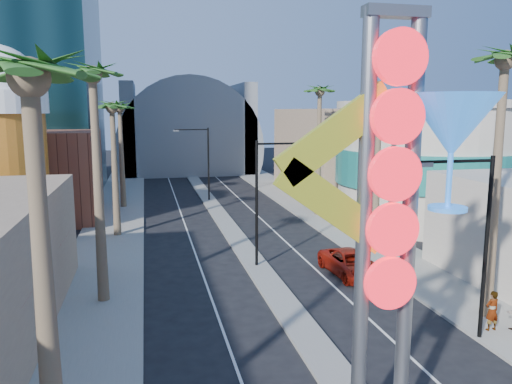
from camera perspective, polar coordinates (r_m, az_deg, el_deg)
name	(u,v)px	position (r m, az deg, el deg)	size (l,w,h in m)	color
sidewalk_west	(115,222)	(45.83, -15.83, -3.33)	(5.00, 100.00, 0.15)	gray
sidewalk_east	(319,213)	(48.50, 7.19, -2.36)	(5.00, 100.00, 0.15)	gray
median	(217,211)	(49.12, -4.51, -2.16)	(1.60, 84.00, 0.15)	gray
brick_filler_west	(40,176)	(48.95, -23.46, 1.71)	(10.00, 10.00, 8.00)	brown
filler_east	(334,150)	(62.15, 8.91, 4.75)	(10.00, 20.00, 10.00)	#90755D
beer_mug	(0,138)	(41.07, -27.26, 5.53)	(7.00, 7.00, 14.50)	#A96916
turquoise_building	(430,163)	(46.93, 19.25, 3.20)	(16.60, 16.60, 10.60)	#BAAC9D
canopy	(187,145)	(82.14, -7.88, 5.37)	(22.00, 16.00, 22.00)	slate
neon_sign	(415,200)	(14.89, 17.69, -0.83)	(6.53, 2.60, 12.55)	gray
streetlight_0	(265,191)	(30.94, 1.06, 0.12)	(3.79, 0.25, 8.00)	black
streetlight_1	(203,157)	(54.26, -6.04, 4.03)	(3.79, 0.25, 8.00)	black
streetlight_2	(477,232)	(22.71, 23.97, -4.18)	(3.45, 0.25, 8.00)	black
palm_0	(31,105)	(11.93, -24.32, 9.06)	(2.40, 2.40, 11.70)	brown
palm_1	(93,89)	(25.82, -18.13, 11.10)	(2.40, 2.40, 12.70)	brown
palm_2	(112,115)	(39.76, -16.11, 8.46)	(2.40, 2.40, 11.20)	brown
palm_3	(120,114)	(51.74, -15.31, 8.61)	(2.40, 2.40, 11.20)	brown
palm_5	(504,77)	(25.18, 26.47, 11.66)	(2.40, 2.40, 13.20)	brown
palm_6	(379,109)	(35.33, 13.93, 9.22)	(2.40, 2.40, 11.70)	brown
palm_7	(320,99)	(46.41, 7.30, 10.47)	(2.40, 2.40, 12.70)	brown
red_pickup	(352,264)	(30.72, 10.90, -8.04)	(2.46, 5.34, 1.49)	#A41A0C
pedestrian_a	(492,311)	(24.97, 25.38, -12.15)	(0.66, 0.44, 1.82)	gray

